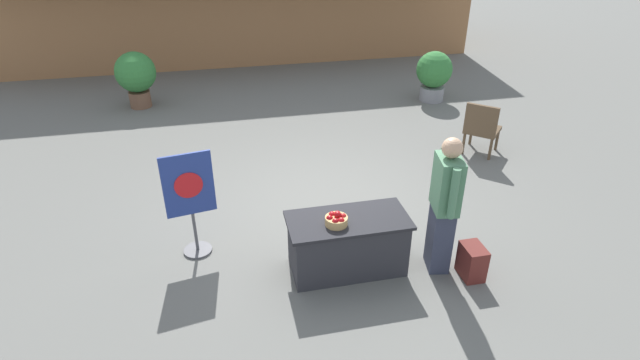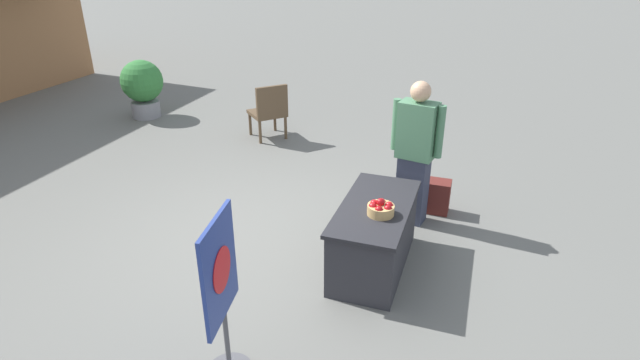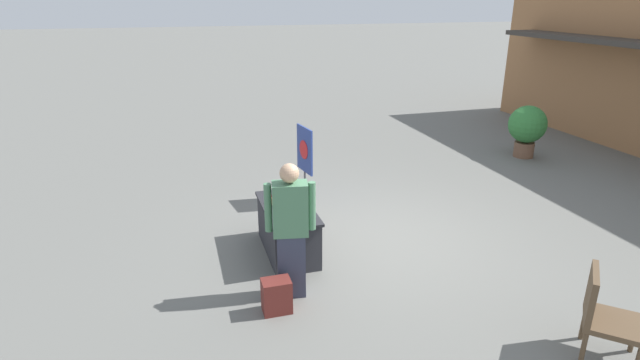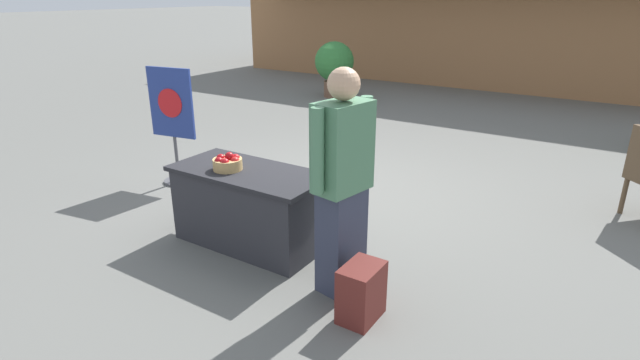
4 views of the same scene
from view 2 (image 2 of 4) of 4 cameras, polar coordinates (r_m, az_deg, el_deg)
name	(u,v)px [view 2 (image 2 of 4)]	position (r m, az deg, el deg)	size (l,w,h in m)	color
ground_plane	(251,240)	(5.81, -7.90, -6.83)	(120.00, 120.00, 0.00)	slate
display_table	(374,236)	(5.18, 6.22, -6.38)	(1.43, 0.68, 0.72)	#2D2D33
apple_basket	(381,208)	(4.81, 6.95, -3.24)	(0.26, 0.26, 0.16)	tan
person_visitor	(415,153)	(5.87, 10.83, 3.04)	(0.33, 0.60, 1.73)	#33384C
backpack	(436,196)	(6.41, 13.09, -1.81)	(0.24, 0.34, 0.42)	maroon
poster_board	(222,294)	(3.79, -11.13, -12.65)	(0.60, 0.36, 1.40)	#4C4C51
patio_chair	(269,109)	(8.58, -5.82, 8.03)	(0.78, 0.78, 0.96)	brown
potted_plant_far_right	(142,85)	(10.24, -19.63, 10.15)	(0.79, 0.79, 1.10)	gray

